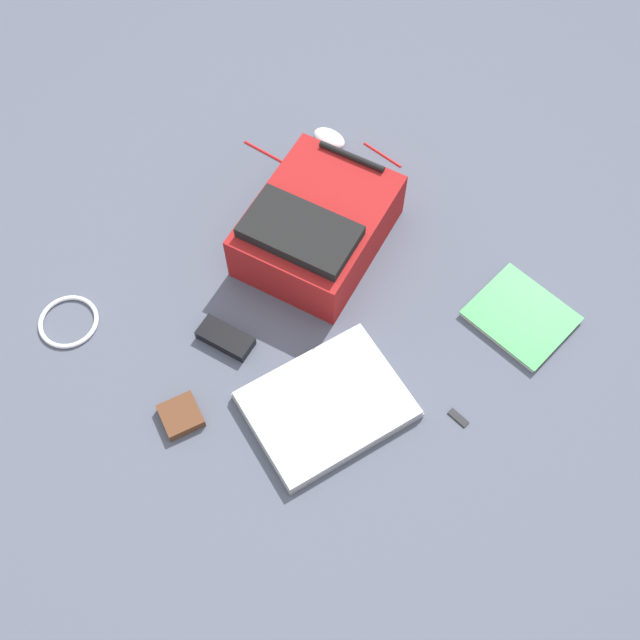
{
  "coord_description": "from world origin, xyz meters",
  "views": [
    {
      "loc": [
        0.6,
        0.71,
        1.67
      ],
      "look_at": [
        0.01,
        0.04,
        0.02
      ],
      "focal_mm": 43.0,
      "sensor_mm": 36.0,
      "label": 1
    }
  ],
  "objects_px": {
    "power_brick": "(225,338)",
    "earbud_pouch": "(181,416)",
    "cable_coil": "(68,322)",
    "backpack": "(317,227)",
    "pen_black": "(382,154)",
    "pen_blue": "(264,151)",
    "computer_mouse": "(329,138)",
    "book_red": "(521,317)",
    "usb_stick": "(458,417)",
    "laptop": "(327,405)"
  },
  "relations": [
    {
      "from": "computer_mouse",
      "to": "backpack",
      "type": "bearing_deg",
      "value": 30.3
    },
    {
      "from": "power_brick",
      "to": "pen_black",
      "type": "relative_size",
      "value": 1.04
    },
    {
      "from": "book_red",
      "to": "cable_coil",
      "type": "distance_m",
      "value": 1.12
    },
    {
      "from": "cable_coil",
      "to": "earbud_pouch",
      "type": "relative_size",
      "value": 1.7
    },
    {
      "from": "book_red",
      "to": "power_brick",
      "type": "relative_size",
      "value": 1.78
    },
    {
      "from": "laptop",
      "to": "book_red",
      "type": "xyz_separation_m",
      "value": [
        -0.52,
        0.14,
        -0.01
      ]
    },
    {
      "from": "book_red",
      "to": "usb_stick",
      "type": "xyz_separation_m",
      "value": [
        0.31,
        0.08,
        -0.0
      ]
    },
    {
      "from": "computer_mouse",
      "to": "pen_black",
      "type": "distance_m",
      "value": 0.16
    },
    {
      "from": "backpack",
      "to": "cable_coil",
      "type": "xyz_separation_m",
      "value": [
        0.62,
        -0.23,
        -0.07
      ]
    },
    {
      "from": "pen_black",
      "to": "pen_blue",
      "type": "xyz_separation_m",
      "value": [
        0.24,
        -0.23,
        0.0
      ]
    },
    {
      "from": "cable_coil",
      "to": "usb_stick",
      "type": "height_order",
      "value": "cable_coil"
    },
    {
      "from": "laptop",
      "to": "usb_stick",
      "type": "bearing_deg",
      "value": 133.65
    },
    {
      "from": "power_brick",
      "to": "pen_blue",
      "type": "xyz_separation_m",
      "value": [
        -0.45,
        -0.4,
        -0.01
      ]
    },
    {
      "from": "backpack",
      "to": "cable_coil",
      "type": "distance_m",
      "value": 0.66
    },
    {
      "from": "earbud_pouch",
      "to": "pen_blue",
      "type": "bearing_deg",
      "value": -142.82
    },
    {
      "from": "cable_coil",
      "to": "pen_blue",
      "type": "distance_m",
      "value": 0.72
    },
    {
      "from": "laptop",
      "to": "pen_black",
      "type": "bearing_deg",
      "value": -143.12
    },
    {
      "from": "computer_mouse",
      "to": "pen_black",
      "type": "xyz_separation_m",
      "value": [
        -0.08,
        0.13,
        -0.01
      ]
    },
    {
      "from": "book_red",
      "to": "laptop",
      "type": "bearing_deg",
      "value": -15.04
    },
    {
      "from": "book_red",
      "to": "pen_blue",
      "type": "bearing_deg",
      "value": -80.43
    },
    {
      "from": "pen_blue",
      "to": "cable_coil",
      "type": "bearing_deg",
      "value": 8.42
    },
    {
      "from": "pen_blue",
      "to": "earbud_pouch",
      "type": "bearing_deg",
      "value": 37.18
    },
    {
      "from": "laptop",
      "to": "pen_black",
      "type": "xyz_separation_m",
      "value": [
        -0.62,
        -0.47,
        -0.01
      ]
    },
    {
      "from": "computer_mouse",
      "to": "power_brick",
      "type": "distance_m",
      "value": 0.68
    },
    {
      "from": "laptop",
      "to": "book_red",
      "type": "bearing_deg",
      "value": 164.96
    },
    {
      "from": "laptop",
      "to": "usb_stick",
      "type": "relative_size",
      "value": 7.79
    },
    {
      "from": "power_brick",
      "to": "cable_coil",
      "type": "bearing_deg",
      "value": -48.56
    },
    {
      "from": "power_brick",
      "to": "earbud_pouch",
      "type": "distance_m",
      "value": 0.22
    },
    {
      "from": "backpack",
      "to": "pen_black",
      "type": "bearing_deg",
      "value": -162.64
    },
    {
      "from": "computer_mouse",
      "to": "laptop",
      "type": "bearing_deg",
      "value": 35.24
    },
    {
      "from": "pen_black",
      "to": "cable_coil",
      "type": "bearing_deg",
      "value": -7.38
    },
    {
      "from": "cable_coil",
      "to": "power_brick",
      "type": "xyz_separation_m",
      "value": [
        -0.26,
        0.3,
        0.01
      ]
    },
    {
      "from": "backpack",
      "to": "power_brick",
      "type": "height_order",
      "value": "backpack"
    },
    {
      "from": "pen_black",
      "to": "earbud_pouch",
      "type": "height_order",
      "value": "earbud_pouch"
    },
    {
      "from": "backpack",
      "to": "cable_coil",
      "type": "height_order",
      "value": "backpack"
    },
    {
      "from": "laptop",
      "to": "earbud_pouch",
      "type": "distance_m",
      "value": 0.34
    },
    {
      "from": "cable_coil",
      "to": "pen_black",
      "type": "height_order",
      "value": "cable_coil"
    },
    {
      "from": "computer_mouse",
      "to": "pen_black",
      "type": "height_order",
      "value": "computer_mouse"
    },
    {
      "from": "book_red",
      "to": "power_brick",
      "type": "bearing_deg",
      "value": -36.36
    },
    {
      "from": "usb_stick",
      "to": "earbud_pouch",
      "type": "bearing_deg",
      "value": -41.38
    },
    {
      "from": "book_red",
      "to": "earbud_pouch",
      "type": "bearing_deg",
      "value": -23.47
    },
    {
      "from": "usb_stick",
      "to": "laptop",
      "type": "bearing_deg",
      "value": -46.35
    },
    {
      "from": "cable_coil",
      "to": "pen_blue",
      "type": "relative_size",
      "value": 1.11
    },
    {
      "from": "earbud_pouch",
      "to": "book_red",
      "type": "bearing_deg",
      "value": 156.53
    },
    {
      "from": "pen_blue",
      "to": "usb_stick",
      "type": "height_order",
      "value": "same"
    },
    {
      "from": "earbud_pouch",
      "to": "backpack",
      "type": "bearing_deg",
      "value": -164.13
    },
    {
      "from": "laptop",
      "to": "power_brick",
      "type": "relative_size",
      "value": 2.92
    },
    {
      "from": "earbud_pouch",
      "to": "computer_mouse",
      "type": "bearing_deg",
      "value": -153.9
    },
    {
      "from": "book_red",
      "to": "cable_coil",
      "type": "relative_size",
      "value": 1.65
    },
    {
      "from": "pen_black",
      "to": "pen_blue",
      "type": "relative_size",
      "value": 0.99
    }
  ]
}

